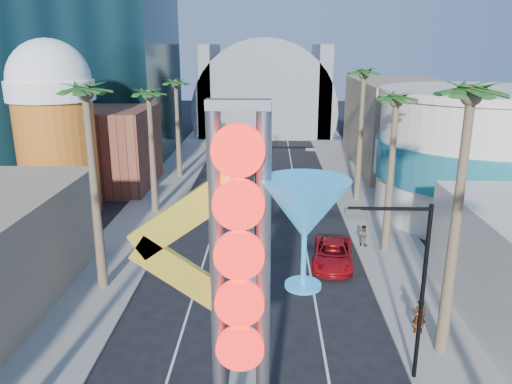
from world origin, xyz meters
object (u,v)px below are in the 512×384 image
neon_sign (267,276)px  pedestrian_a (419,316)px  red_pickup (333,254)px  pedestrian_b (363,235)px

neon_sign → pedestrian_a: neon_sign is taller
red_pickup → pedestrian_b: size_ratio=3.62×
neon_sign → red_pickup: bearing=75.7°
neon_sign → pedestrian_a: bearing=48.5°
pedestrian_a → pedestrian_b: bearing=-85.4°
neon_sign → pedestrian_b: neon_sign is taller
neon_sign → pedestrian_a: (7.51, 8.50, -6.25)m
red_pickup → pedestrian_b: 3.92m
red_pickup → pedestrian_a: pedestrian_a is taller
neon_sign → pedestrian_a: 12.95m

